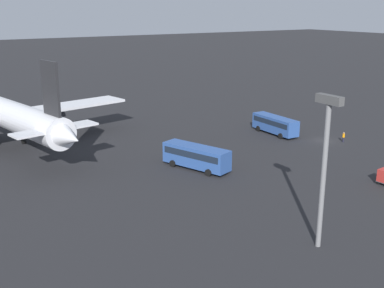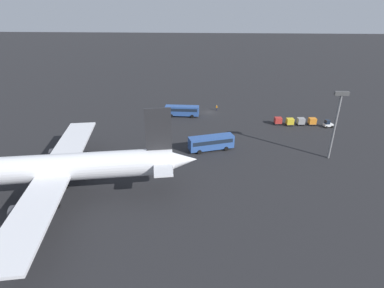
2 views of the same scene
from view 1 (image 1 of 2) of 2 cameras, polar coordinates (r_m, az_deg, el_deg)
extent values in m
plane|color=#232326|center=(86.34, 15.34, 0.39)|extent=(600.00, 600.00, 0.00)
cone|color=silver|center=(65.15, -14.62, 0.85)|extent=(6.63, 5.18, 4.12)
cube|color=silver|center=(88.66, -14.20, 4.45)|extent=(9.27, 20.44, 0.44)
cube|color=#262628|center=(66.99, -16.44, 6.33)|extent=(4.28, 1.18, 7.32)
cube|color=silver|center=(67.70, -15.91, 1.71)|extent=(5.23, 12.25, 0.28)
cylinder|color=#38383D|center=(88.73, -16.21, 3.34)|extent=(5.54, 3.46, 2.52)
cylinder|color=#38383D|center=(85.51, -19.40, 1.17)|extent=(0.50, 0.50, 3.66)
cylinder|color=black|center=(85.86, -19.31, 0.28)|extent=(0.98, 0.66, 0.90)
cube|color=#2D5199|center=(88.45, 9.82, 2.33)|extent=(10.06, 2.74, 2.75)
cube|color=#192333|center=(88.34, 9.84, 2.63)|extent=(9.26, 2.76, 0.88)
cylinder|color=black|center=(90.24, 7.85, 1.82)|extent=(1.01, 0.32, 1.00)
cylinder|color=black|center=(91.90, 9.16, 2.02)|extent=(1.01, 0.32, 1.00)
cylinder|color=black|center=(85.66, 10.44, 0.93)|extent=(1.01, 0.32, 1.00)
cylinder|color=black|center=(87.41, 11.77, 1.16)|extent=(1.01, 0.32, 1.00)
cube|color=#2D5199|center=(68.35, 0.50, -1.45)|extent=(10.68, 6.05, 2.91)
cube|color=#192333|center=(68.20, 0.51, -1.04)|extent=(9.91, 5.81, 0.93)
cylinder|color=black|center=(69.67, -2.31, -2.33)|extent=(1.04, 0.62, 1.00)
cylinder|color=black|center=(71.75, -0.82, -1.77)|extent=(1.04, 0.62, 1.00)
cylinder|color=black|center=(65.88, 1.94, -3.42)|extent=(1.04, 0.62, 1.00)
cylinder|color=black|center=(68.07, 3.38, -2.79)|extent=(1.04, 0.62, 1.00)
cylinder|color=#1E1E2D|center=(86.20, 17.50, 0.49)|extent=(0.32, 0.32, 0.85)
cylinder|color=orange|center=(86.02, 17.54, 0.97)|extent=(0.38, 0.38, 0.65)
sphere|color=tan|center=(85.91, 17.56, 1.25)|extent=(0.24, 0.24, 0.24)
cylinder|color=black|center=(67.54, 21.16, -4.34)|extent=(0.37, 0.15, 0.36)
cylinder|color=black|center=(68.59, 21.72, -4.09)|extent=(0.37, 0.15, 0.36)
cylinder|color=slate|center=(46.54, 15.29, -3.91)|extent=(0.50, 0.50, 14.04)
cube|color=#4C4C4C|center=(44.63, 15.99, 5.09)|extent=(2.80, 0.70, 0.80)
camera|label=2|loc=(62.17, -61.19, 15.41)|focal=28.00mm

